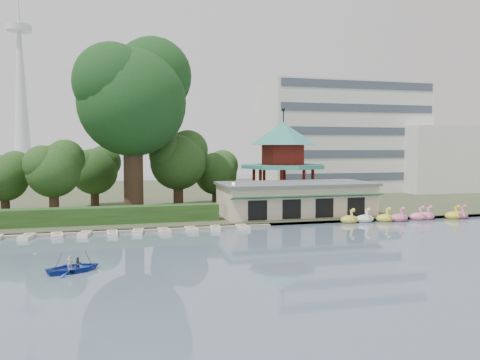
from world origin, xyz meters
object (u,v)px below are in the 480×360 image
object	(u,v)px
dock	(107,231)
pavilion	(283,155)
rowboat_with_passengers	(74,264)
big_tree	(134,93)
boathouse	(295,198)

from	to	relation	value
dock	pavilion	xyz separation A→B (m)	(24.00, 14.80, 7.36)
pavilion	rowboat_with_passengers	size ratio (longest dim) A/B	2.29
big_tree	dock	bearing A→B (deg)	-106.10
dock	big_tree	distance (m)	18.92
big_tree	rowboat_with_passengers	size ratio (longest dim) A/B	3.75
dock	boathouse	world-z (taller)	boathouse
boathouse	rowboat_with_passengers	size ratio (longest dim) A/B	3.15
big_tree	rowboat_with_passengers	distance (m)	30.07
big_tree	rowboat_with_passengers	world-z (taller)	big_tree
dock	pavilion	distance (m)	29.14
boathouse	pavilion	distance (m)	11.43
pavilion	big_tree	distance (m)	22.52
boathouse	big_tree	bearing A→B (deg)	161.66
pavilion	rowboat_with_passengers	distance (m)	39.87
pavilion	big_tree	bearing A→B (deg)	-169.69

